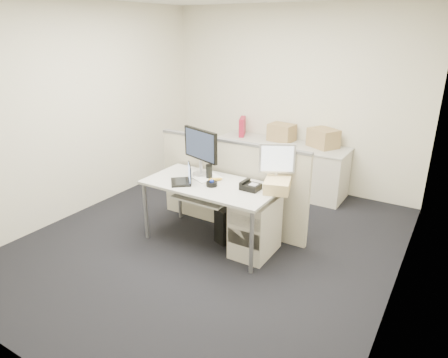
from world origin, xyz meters
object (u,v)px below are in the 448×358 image
Objects in this scene: desk at (211,189)px; monitor_main at (201,152)px; laptop at (180,174)px; desk_phone at (251,187)px.

desk is 2.70× the size of monitor_main.
laptop is (-0.05, -0.33, -0.17)m from monitor_main.
laptop is at bearing -161.52° from desk_phone.
desk_phone is (0.46, 0.08, 0.10)m from desk.
desk is 5.31× the size of laptop.
monitor_main reaches higher than desk.
laptop is at bearing -153.17° from desk.
monitor_main is (-0.25, 0.18, 0.34)m from desk.
desk_phone is at bearing 66.74° from laptop.
monitor_main is 2.78× the size of desk_phone.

